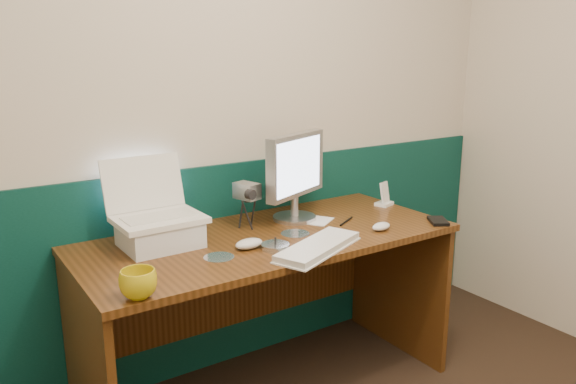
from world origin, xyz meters
TOP-DOWN VIEW (x-y plane):
  - back_wall at (0.00, 1.75)m, footprint 3.50×0.04m
  - wainscot at (0.00, 1.74)m, footprint 3.48×0.02m
  - desk at (0.10, 1.38)m, footprint 1.60×0.70m
  - laptop_riser at (-0.33, 1.50)m, footprint 0.29×0.25m
  - laptop at (-0.33, 1.50)m, footprint 0.34×0.26m
  - monitor at (0.32, 1.51)m, footprint 0.41×0.26m
  - keyboard at (0.16, 1.11)m, footprint 0.45×0.30m
  - mouse_right at (0.55, 1.17)m, footprint 0.11×0.08m
  - mouse_left at (-0.05, 1.28)m, footprint 0.12×0.08m
  - mug at (-0.57, 1.08)m, footprint 0.14×0.14m
  - camcorder at (0.08, 1.52)m, footprint 0.12×0.15m
  - cd_spindle at (0.03, 1.21)m, footprint 0.11×0.11m
  - cd_loose_a at (-0.19, 1.26)m, footprint 0.12×0.12m
  - cd_loose_b at (0.21, 1.33)m, footprint 0.12×0.12m
  - pen at (0.50, 1.34)m, footprint 0.13×0.08m
  - papers at (0.40, 1.42)m, footprint 0.17×0.16m
  - dock at (0.84, 1.46)m, footprint 0.10×0.09m
  - music_player at (0.84, 1.46)m, footprint 0.07×0.05m
  - pda at (0.84, 1.11)m, footprint 0.13×0.15m

SIDE VIEW (x-z plane):
  - desk at x=0.10m, z-range 0.00..0.75m
  - wainscot at x=0.00m, z-range 0.00..1.00m
  - cd_loose_a at x=-0.19m, z-range 0.75..0.75m
  - cd_loose_b at x=0.21m, z-range 0.75..0.75m
  - papers at x=0.40m, z-range 0.75..0.75m
  - pen at x=0.50m, z-range 0.75..0.76m
  - pda at x=0.84m, z-range 0.75..0.76m
  - dock at x=0.84m, z-range 0.75..0.77m
  - cd_spindle at x=0.03m, z-range 0.75..0.77m
  - keyboard at x=0.16m, z-range 0.75..0.77m
  - mouse_right at x=0.55m, z-range 0.75..0.78m
  - mouse_left at x=-0.05m, z-range 0.75..0.79m
  - mug at x=-0.57m, z-range 0.75..0.84m
  - laptop_riser at x=-0.33m, z-range 0.75..0.85m
  - music_player at x=0.84m, z-range 0.77..0.87m
  - camcorder at x=0.08m, z-range 0.75..0.95m
  - monitor at x=0.32m, z-range 0.75..1.15m
  - laptop at x=-0.33m, z-range 0.85..1.13m
  - back_wall at x=0.00m, z-range 0.00..2.50m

